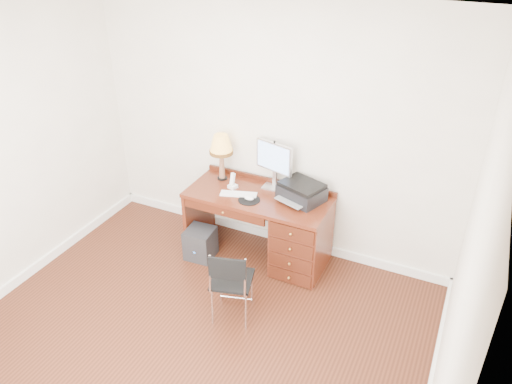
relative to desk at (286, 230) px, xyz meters
The scene contains 12 objects.
ground 1.50m from the desk, 102.93° to the right, with size 4.00×4.00×0.00m, color #34160B.
room_shell 0.91m from the desk, 112.63° to the right, with size 4.00×4.00×4.00m.
desk is the anchor object (origin of this frame).
monitor 0.74m from the desk, 138.52° to the left, with size 0.44×0.20×0.51m.
keyboard 0.62m from the desk, behind, with size 0.38×0.11×0.01m, color white.
mouse_pad 0.52m from the desk, 159.78° to the right, with size 0.22×0.22×0.04m.
printer 0.46m from the desk, 45.44° to the left, with size 0.51×0.45×0.19m.
leg_lamp 1.11m from the desk, 169.50° to the left, with size 0.25×0.25×0.52m.
phone 0.74m from the desk, behind, with size 0.10×0.10×0.17m.
pen_cup 0.44m from the desk, 120.85° to the left, with size 0.08×0.08×0.10m, color black.
chair 1.01m from the desk, 98.15° to the right, with size 0.45×0.45×0.77m.
equipment_box 0.95m from the desk, 160.76° to the right, with size 0.29×0.29×0.34m, color black.
Camera 1 is at (1.88, -2.62, 3.34)m, focal length 35.00 mm.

